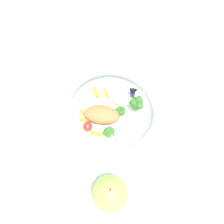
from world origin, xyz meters
TOP-DOWN VIEW (x-y plane):
  - ground_plane at (0.00, 0.00)m, footprint 2.40×2.40m
  - food_container at (-0.00, -0.01)m, footprint 0.24×0.24m
  - loose_apple at (0.16, -0.13)m, footprint 0.08×0.08m

SIDE VIEW (x-z plane):
  - ground_plane at x=0.00m, z-range 0.00..0.00m
  - food_container at x=0.00m, z-range 0.00..0.07m
  - loose_apple at x=0.16m, z-range -0.01..0.09m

